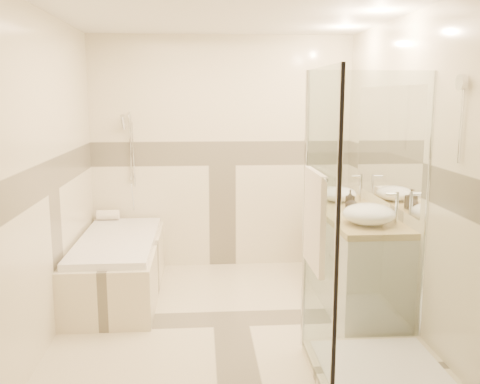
{
  "coord_description": "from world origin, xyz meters",
  "views": [
    {
      "loc": [
        -0.24,
        -4.27,
        1.87
      ],
      "look_at": [
        0.1,
        0.25,
        1.05
      ],
      "focal_mm": 40.0,
      "sensor_mm": 36.0,
      "label": 1
    }
  ],
  "objects": [
    {
      "name": "room",
      "position": [
        0.06,
        0.01,
        1.26
      ],
      "size": [
        2.82,
        3.02,
        2.52
      ],
      "color": "beige",
      "rests_on": "ground"
    },
    {
      "name": "bathtub",
      "position": [
        -1.02,
        0.65,
        0.31
      ],
      "size": [
        0.75,
        1.7,
        0.56
      ],
      "color": "beige",
      "rests_on": "ground"
    },
    {
      "name": "vanity",
      "position": [
        1.12,
        0.3,
        0.43
      ],
      "size": [
        0.58,
        1.62,
        0.85
      ],
      "color": "silver",
      "rests_on": "ground"
    },
    {
      "name": "shower_enclosure",
      "position": [
        0.83,
        -0.97,
        0.51
      ],
      "size": [
        0.96,
        0.93,
        2.04
      ],
      "color": "beige",
      "rests_on": "ground"
    },
    {
      "name": "vessel_sink_near",
      "position": [
        1.1,
        0.78,
        0.92
      ],
      "size": [
        0.36,
        0.36,
        0.14
      ],
      "primitive_type": "ellipsoid",
      "color": "white",
      "rests_on": "vanity"
    },
    {
      "name": "vessel_sink_far",
      "position": [
        1.1,
        -0.18,
        0.93
      ],
      "size": [
        0.42,
        0.42,
        0.17
      ],
      "primitive_type": "ellipsoid",
      "color": "white",
      "rests_on": "vanity"
    },
    {
      "name": "faucet_near",
      "position": [
        1.32,
        0.78,
        1.0
      ],
      "size": [
        0.11,
        0.03,
        0.26
      ],
      "color": "silver",
      "rests_on": "vanity"
    },
    {
      "name": "faucet_far",
      "position": [
        1.32,
        -0.18,
        1.0
      ],
      "size": [
        0.11,
        0.03,
        0.26
      ],
      "color": "silver",
      "rests_on": "vanity"
    },
    {
      "name": "amenity_bottle_a",
      "position": [
        1.1,
        0.37,
        0.94
      ],
      "size": [
        0.1,
        0.1,
        0.18
      ],
      "primitive_type": "imported",
      "rotation": [
        0.0,
        0.0,
        -0.29
      ],
      "color": "black",
      "rests_on": "vanity"
    },
    {
      "name": "amenity_bottle_b",
      "position": [
        1.1,
        0.32,
        0.92
      ],
      "size": [
        0.14,
        0.14,
        0.14
      ],
      "primitive_type": "imported",
      "rotation": [
        0.0,
        0.0,
        -0.26
      ],
      "color": "black",
      "rests_on": "vanity"
    },
    {
      "name": "folded_towels",
      "position": [
        1.1,
        1.02,
        0.89
      ],
      "size": [
        0.18,
        0.28,
        0.08
      ],
      "primitive_type": "cube",
      "rotation": [
        0.0,
        0.0,
        -0.07
      ],
      "color": "white",
      "rests_on": "vanity"
    },
    {
      "name": "rolled_towel",
      "position": [
        -1.23,
        1.39,
        0.61
      ],
      "size": [
        0.23,
        0.11,
        0.11
      ],
      "primitive_type": "cylinder",
      "rotation": [
        0.0,
        1.57,
        0.0
      ],
      "color": "white",
      "rests_on": "bathtub"
    }
  ]
}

